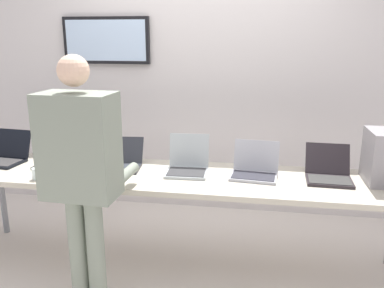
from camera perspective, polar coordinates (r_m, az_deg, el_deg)
ground at (r=3.31m, az=-2.19°, el=-16.77°), size 8.00×8.00×0.04m
back_wall at (r=3.95m, az=0.63°, el=8.40°), size 8.00×0.11×2.51m
workbench at (r=3.00m, az=-2.33°, el=-5.20°), size 3.46×0.70×0.73m
laptop_station_0 at (r=3.62m, az=-25.31°, el=-1.40°), size 0.40×0.36×0.24m
laptop_station_1 at (r=3.38m, az=-17.90°, el=-1.70°), size 0.34×0.38×0.26m
laptop_station_2 at (r=3.18m, az=-10.05°, el=-2.41°), size 0.34×0.36×0.21m
laptop_station_3 at (r=3.03m, az=-0.63°, el=-2.85°), size 0.32×0.32×0.27m
laptop_station_4 at (r=2.98m, az=8.91°, el=-3.45°), size 0.36×0.31×0.25m
laptop_station_5 at (r=3.04m, az=18.86°, el=-3.80°), size 0.33×0.37×0.22m
person at (r=2.48m, az=-15.50°, el=-2.87°), size 0.45×0.60×1.63m
coffee_mug at (r=3.09m, az=-21.19°, el=-3.94°), size 0.07×0.07×0.08m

